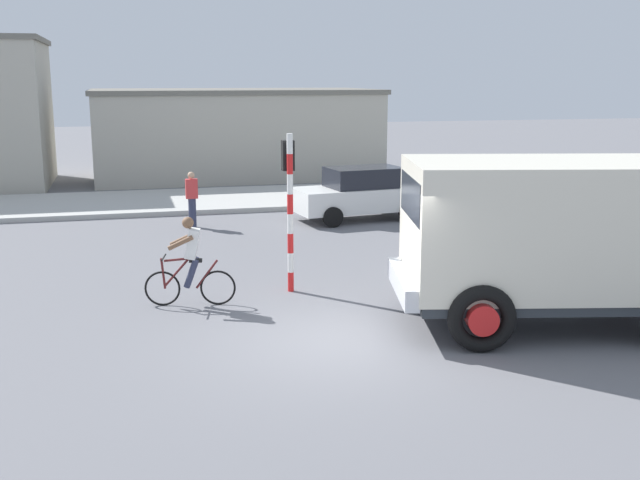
{
  "coord_description": "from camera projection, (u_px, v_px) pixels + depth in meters",
  "views": [
    {
      "loc": [
        -3.34,
        -11.55,
        4.28
      ],
      "look_at": [
        0.28,
        2.5,
        1.2
      ],
      "focal_mm": 43.18,
      "sensor_mm": 36.0,
      "label": 1
    }
  ],
  "objects": [
    {
      "name": "ground_plane",
      "position": [
        342.0,
        343.0,
        12.64
      ],
      "size": [
        120.0,
        120.0,
        0.0
      ],
      "primitive_type": "plane",
      "color": "slate"
    },
    {
      "name": "car_red_near",
      "position": [
        361.0,
        193.0,
        23.43
      ],
      "size": [
        4.19,
        2.27,
        1.6
      ],
      "color": "white",
      "rests_on": "ground"
    },
    {
      "name": "pedestrian_near_kerb",
      "position": [
        192.0,
        198.0,
        22.19
      ],
      "size": [
        0.34,
        0.22,
        1.62
      ],
      "color": "#2D334C",
      "rests_on": "ground"
    },
    {
      "name": "traffic_light_pole",
      "position": [
        289.0,
        190.0,
        15.34
      ],
      "size": [
        0.24,
        0.43,
        3.2
      ],
      "color": "red",
      "rests_on": "ground"
    },
    {
      "name": "building_mid_block",
      "position": [
        234.0,
        133.0,
        33.8
      ],
      "size": [
        12.08,
        6.91,
        3.77
      ],
      "color": "#B2AD9E",
      "rests_on": "ground"
    },
    {
      "name": "truck_foreground",
      "position": [
        559.0,
        233.0,
        13.17
      ],
      "size": [
        5.82,
        3.68,
        2.9
      ],
      "color": "silver",
      "rests_on": "ground"
    },
    {
      "name": "sidewalk_far",
      "position": [
        223.0,
        199.0,
        26.94
      ],
      "size": [
        80.0,
        5.0,
        0.16
      ],
      "primitive_type": "cube",
      "color": "#ADADA8",
      "rests_on": "ground"
    },
    {
      "name": "cyclist",
      "position": [
        190.0,
        261.0,
        14.54
      ],
      "size": [
        1.7,
        0.56,
        1.72
      ],
      "color": "black",
      "rests_on": "ground"
    }
  ]
}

